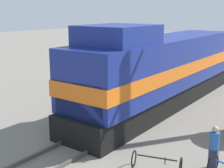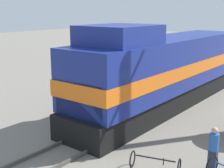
# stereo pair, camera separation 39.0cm
# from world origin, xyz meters

# --- Properties ---
(ground_plane) EXTENTS (120.00, 120.00, 0.00)m
(ground_plane) POSITION_xyz_m (0.00, 0.00, 0.00)
(ground_plane) COLOR slate
(rail_near) EXTENTS (0.08, 33.84, 0.15)m
(rail_near) POSITION_xyz_m (-0.72, 0.00, 0.07)
(rail_near) COLOR #4C4742
(rail_near) RESTS_ON ground_plane
(rail_far) EXTENTS (0.08, 33.84, 0.15)m
(rail_far) POSITION_xyz_m (0.72, 0.00, 0.07)
(rail_far) COLOR #4C4742
(rail_far) RESTS_ON ground_plane
(locomotive) EXTENTS (3.09, 15.32, 4.85)m
(locomotive) POSITION_xyz_m (0.00, 2.80, 2.13)
(locomotive) COLOR black
(locomotive) RESTS_ON ground_plane
(person_bystander) EXTENTS (0.34, 0.34, 1.61)m
(person_bystander) POSITION_xyz_m (5.07, -2.67, 0.87)
(person_bystander) COLOR #2D3347
(person_bystander) RESTS_ON ground_plane
(bicycle_spare) EXTENTS (1.82, 1.09, 0.62)m
(bicycle_spare) POSITION_xyz_m (3.53, -3.97, 0.32)
(bicycle_spare) COLOR black
(bicycle_spare) RESTS_ON ground_plane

